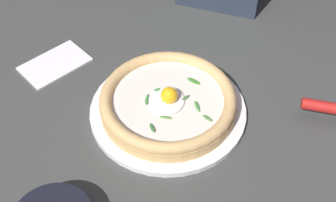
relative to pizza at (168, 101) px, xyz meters
The scene contains 4 objects.
ground_plane 0.06m from the pizza, 153.47° to the right, with size 2.40×2.40×0.03m, color #3C3E3B.
pizza_plate 0.03m from the pizza, 169.62° to the right, with size 0.30×0.30×0.01m, color white.
pizza is the anchor object (origin of this frame).
folded_napkin 0.28m from the pizza, 118.52° to the right, with size 0.14×0.09×0.01m, color white.
Camera 1 is at (0.60, 0.03, 0.63)m, focal length 46.44 mm.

